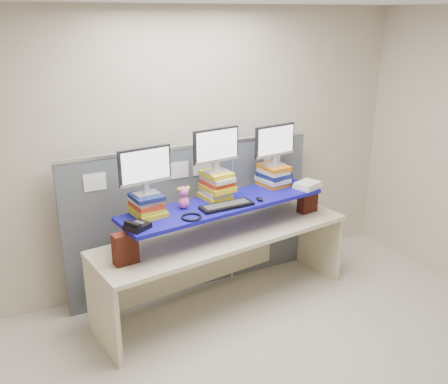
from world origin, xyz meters
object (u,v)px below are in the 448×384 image
desk (224,247)px  monitor_right (275,143)px  blue_board (224,204)px  monitor_left (145,168)px  keyboard (227,206)px  desk_phone (137,226)px  monitor_center (216,147)px

desk → monitor_right: (0.66, 0.21, 0.90)m
blue_board → monitor_right: monitor_right is taller
monitor_right → monitor_left: bearing=180.0°
keyboard → desk_phone: size_ratio=2.16×
monitor_center → keyboard: size_ratio=0.94×
monitor_right → monitor_center: bearing=-180.0°
monitor_center → desk_phone: bearing=-166.2°
blue_board → monitor_left: 0.85m
monitor_left → monitor_center: bearing=-0.0°
desk → monitor_right: bearing=9.8°
monitor_left → monitor_center: size_ratio=1.00×
desk → keyboard: (-0.04, -0.12, 0.48)m
monitor_left → monitor_right: monitor_right is taller
monitor_center → desk_phone: 1.05m
monitor_right → desk_phone: monitor_right is taller
desk → desk_phone: size_ratio=11.23×
desk_phone → desk: bearing=-14.3°
blue_board → desk_phone: bearing=-173.4°
blue_board → desk_phone: 0.93m
monitor_left → keyboard: monitor_left is taller
monitor_center → monitor_right: monitor_center is taller
blue_board → keyboard: keyboard is taller
desk → monitor_right: size_ratio=5.51×
monitor_right → keyboard: (-0.70, -0.33, -0.43)m
desk → keyboard: keyboard is taller
desk → monitor_right: monitor_right is taller
desk → blue_board: bearing=-101.3°
desk → monitor_center: (-0.02, 0.12, 0.96)m
desk → monitor_center: bearing=92.3°
monitor_left → keyboard: bearing=-19.4°
keyboard → monitor_right: bearing=23.0°
blue_board → monitor_right: bearing=9.8°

